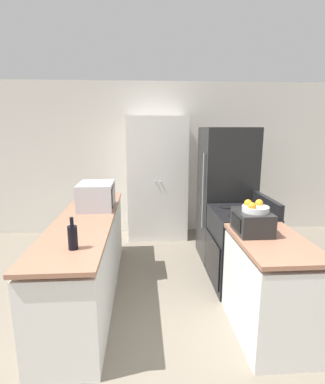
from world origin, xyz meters
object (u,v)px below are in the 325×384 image
(stove, at_px, (240,247))
(fruit_bowl, at_px, (255,208))
(refrigerator, at_px, (226,195))
(microwave, at_px, (97,196))
(pantry_cabinet, at_px, (157,179))
(wine_bottle, at_px, (73,237))
(toaster_oven, at_px, (252,222))

(stove, distance_m, fruit_bowl, 1.00)
(refrigerator, xyz_separation_m, microwave, (-1.71, -0.52, 0.13))
(pantry_cabinet, height_order, wine_bottle, pantry_cabinet)
(fruit_bowl, bearing_deg, wine_bottle, -170.51)
(wine_bottle, height_order, toaster_oven, wine_bottle)
(microwave, bearing_deg, pantry_cabinet, 60.93)
(microwave, height_order, wine_bottle, microwave)
(refrigerator, distance_m, microwave, 1.79)
(stove, xyz_separation_m, toaster_oven, (-0.14, -0.70, 0.54))
(microwave, height_order, fruit_bowl, microwave)
(pantry_cabinet, height_order, stove, pantry_cabinet)
(pantry_cabinet, height_order, toaster_oven, pantry_cabinet)
(stove, distance_m, toaster_oven, 0.90)
(stove, xyz_separation_m, microwave, (-1.68, 0.25, 0.60))
(pantry_cabinet, bearing_deg, toaster_oven, -72.47)
(pantry_cabinet, bearing_deg, refrigerator, -44.30)
(stove, bearing_deg, wine_bottle, -150.00)
(refrigerator, distance_m, fruit_bowl, 1.51)
(pantry_cabinet, xyz_separation_m, microwave, (-0.79, -1.42, 0.04))
(toaster_oven, bearing_deg, pantry_cabinet, 107.53)
(pantry_cabinet, xyz_separation_m, wine_bottle, (-0.80, -2.65, -0.01))
(stove, height_order, toaster_oven, toaster_oven)
(refrigerator, xyz_separation_m, toaster_oven, (-0.17, -1.48, 0.08))
(pantry_cabinet, height_order, microwave, pantry_cabinet)
(fruit_bowl, bearing_deg, toaster_oven, 130.23)
(microwave, height_order, toaster_oven, microwave)
(microwave, xyz_separation_m, fruit_bowl, (1.55, -0.97, 0.09))
(pantry_cabinet, distance_m, wine_bottle, 2.76)
(wine_bottle, bearing_deg, microwave, 89.64)
(stove, height_order, fruit_bowl, fruit_bowl)
(stove, xyz_separation_m, fruit_bowl, (-0.13, -0.72, 0.68))
(wine_bottle, bearing_deg, toaster_oven, 10.04)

